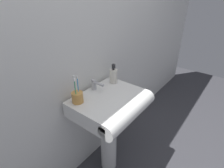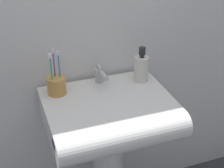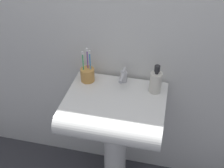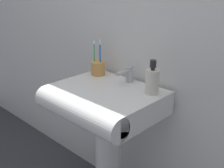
{
  "view_description": "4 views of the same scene",
  "coord_description": "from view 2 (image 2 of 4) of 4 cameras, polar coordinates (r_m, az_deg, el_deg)",
  "views": [
    {
      "loc": [
        -0.92,
        -0.76,
        1.58
      ],
      "look_at": [
        0.03,
        -0.02,
        0.94
      ],
      "focal_mm": 28.0,
      "sensor_mm": 36.0,
      "label": 1
    },
    {
      "loc": [
        -0.43,
        -1.26,
        1.67
      ],
      "look_at": [
        0.02,
        -0.01,
        0.91
      ],
      "focal_mm": 55.0,
      "sensor_mm": 36.0,
      "label": 2
    },
    {
      "loc": [
        0.26,
        -1.23,
        1.86
      ],
      "look_at": [
        -0.02,
        0.0,
        0.92
      ],
      "focal_mm": 45.0,
      "sensor_mm": 36.0,
      "label": 3
    },
    {
      "loc": [
        1.0,
        -1.01,
        1.39
      ],
      "look_at": [
        0.04,
        -0.0,
        0.87
      ],
      "focal_mm": 45.0,
      "sensor_mm": 36.0,
      "label": 4
    }
  ],
  "objects": [
    {
      "name": "toothbrush_cup",
      "position": [
        1.61,
        -9.19,
        -0.12
      ],
      "size": [
        0.09,
        0.09,
        0.22
      ],
      "color": "#D19347",
      "rests_on": "sink_basin"
    },
    {
      "name": "sink_basin",
      "position": [
        1.57,
        -0.14,
        -5.34
      ],
      "size": [
        0.58,
        0.49,
        0.13
      ],
      "color": "white",
      "rests_on": "sink_pedestal"
    },
    {
      "name": "faucet",
      "position": [
        1.68,
        -1.95,
        1.53
      ],
      "size": [
        0.04,
        0.14,
        0.09
      ],
      "color": "#B7B7BC",
      "rests_on": "sink_basin"
    },
    {
      "name": "wall_back",
      "position": [
        1.64,
        -3.84,
        13.1
      ],
      "size": [
        5.0,
        0.05,
        2.4
      ],
      "primitive_type": "cube",
      "color": "silver",
      "rests_on": "ground"
    },
    {
      "name": "soap_bottle",
      "position": [
        1.7,
        4.91,
        2.69
      ],
      "size": [
        0.07,
        0.07,
        0.18
      ],
      "color": "silver",
      "rests_on": "sink_basin"
    }
  ]
}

